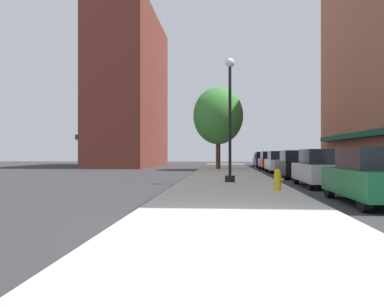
{
  "coord_description": "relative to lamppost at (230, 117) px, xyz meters",
  "views": [
    {
      "loc": [
        -0.32,
        -7.51,
        1.47
      ],
      "look_at": [
        -2.46,
        19.39,
        1.47
      ],
      "focal_mm": 36.07,
      "sensor_mm": 36.0,
      "label": 1
    }
  ],
  "objects": [
    {
      "name": "ground_plane",
      "position": [
        3.97,
        7.09,
        -3.2
      ],
      "size": [
        90.0,
        90.0,
        0.0
      ],
      "primitive_type": "plane",
      "color": "#2D2D30"
    },
    {
      "name": "sidewalk_slab",
      "position": [
        -0.03,
        8.09,
        -3.14
      ],
      "size": [
        4.8,
        50.0,
        0.12
      ],
      "primitive_type": "cube",
      "color": "#B7B2A8",
      "rests_on": "ground"
    },
    {
      "name": "building_far_background",
      "position": [
        -11.04,
        26.09,
        5.59
      ],
      "size": [
        6.8,
        18.0,
        17.62
      ],
      "color": "brown",
      "rests_on": "ground"
    },
    {
      "name": "lamppost",
      "position": [
        0.0,
        0.0,
        0.0
      ],
      "size": [
        0.48,
        0.48,
        5.9
      ],
      "color": "black",
      "rests_on": "sidewalk_slab"
    },
    {
      "name": "fire_hydrant",
      "position": [
        1.68,
        -4.04,
        -2.68
      ],
      "size": [
        0.33,
        0.26,
        0.79
      ],
      "color": "gold",
      "rests_on": "sidewalk_slab"
    },
    {
      "name": "parking_meter_near",
      "position": [
        2.02,
        9.82,
        -2.25
      ],
      "size": [
        0.14,
        0.09,
        1.31
      ],
      "color": "slate",
      "rests_on": "sidewalk_slab"
    },
    {
      "name": "tree_near",
      "position": [
        -0.74,
        15.89,
        1.62
      ],
      "size": [
        4.42,
        4.42,
        7.26
      ],
      "color": "#422D1E",
      "rests_on": "sidewalk_slab"
    },
    {
      "name": "car_green",
      "position": [
        3.97,
        -6.94,
        -2.39
      ],
      "size": [
        1.8,
        4.3,
        1.66
      ],
      "rotation": [
        0.0,
        0.0,
        0.0
      ],
      "color": "black",
      "rests_on": "ground"
    },
    {
      "name": "car_silver",
      "position": [
        3.97,
        -1.12,
        -2.39
      ],
      "size": [
        1.8,
        4.3,
        1.66
      ],
      "rotation": [
        0.0,
        0.0,
        0.03
      ],
      "color": "black",
      "rests_on": "ground"
    },
    {
      "name": "car_black",
      "position": [
        3.97,
        4.89,
        -2.39
      ],
      "size": [
        1.8,
        4.3,
        1.66
      ],
      "rotation": [
        0.0,
        0.0,
        0.01
      ],
      "color": "black",
      "rests_on": "ground"
    },
    {
      "name": "car_white",
      "position": [
        3.97,
        11.41,
        -2.39
      ],
      "size": [
        1.8,
        4.3,
        1.66
      ],
      "rotation": [
        0.0,
        0.0,
        -0.0
      ],
      "color": "black",
      "rests_on": "ground"
    },
    {
      "name": "car_red",
      "position": [
        3.97,
        17.11,
        -2.39
      ],
      "size": [
        1.8,
        4.3,
        1.66
      ],
      "rotation": [
        0.0,
        0.0,
        0.02
      ],
      "color": "black",
      "rests_on": "ground"
    },
    {
      "name": "car_blue",
      "position": [
        3.97,
        23.63,
        -2.39
      ],
      "size": [
        1.8,
        4.3,
        1.66
      ],
      "rotation": [
        0.0,
        0.0,
        0.01
      ],
      "color": "black",
      "rests_on": "ground"
    }
  ]
}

